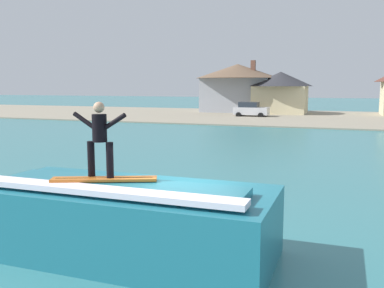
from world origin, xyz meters
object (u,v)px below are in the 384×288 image
at_px(car_near_shore, 251,109).
at_px(house_with_chimney, 238,83).
at_px(wave_crest, 127,220).
at_px(house_small_cottage, 280,90).
at_px(surfer, 100,135).
at_px(surfboard, 104,179).

relative_size(car_near_shore, house_with_chimney, 0.35).
xyz_separation_m(wave_crest, house_small_cottage, (-3.81, 49.36, 2.43)).
height_order(house_with_chimney, house_small_cottage, house_with_chimney).
distance_m(surfer, house_with_chimney, 51.59).
bearing_deg(wave_crest, house_with_chimney, 101.17).
relative_size(wave_crest, car_near_shore, 1.59).
height_order(surfboard, house_with_chimney, house_with_chimney).
xyz_separation_m(car_near_shore, house_with_chimney, (-3.63, 7.87, 3.17)).
bearing_deg(surfer, house_small_cottage, 93.82).
bearing_deg(surfboard, car_near_shore, 97.90).
distance_m(surfboard, car_near_shore, 43.30).
bearing_deg(car_near_shore, house_with_chimney, 114.76).
bearing_deg(house_small_cottage, surfboard, -86.06).
bearing_deg(surfer, surfboard, -22.40).
height_order(surfboard, car_near_shore, car_near_shore).
relative_size(surfer, house_small_cottage, 0.20).
bearing_deg(car_near_shore, surfer, -82.25).
height_order(wave_crest, house_small_cottage, house_small_cottage).
height_order(surfer, house_with_chimney, house_with_chimney).
bearing_deg(surfboard, wave_crest, 34.92).
bearing_deg(house_with_chimney, surfer, -79.43).
distance_m(surfboard, house_with_chimney, 51.70).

